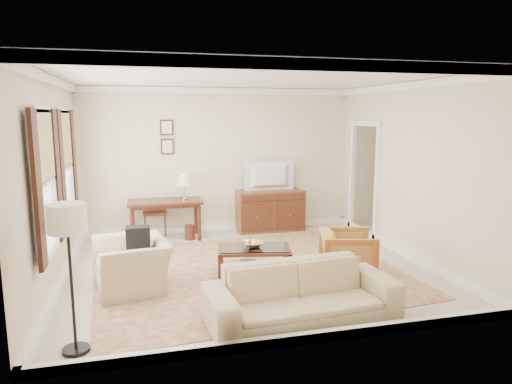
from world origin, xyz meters
name	(u,v)px	position (x,y,z in m)	size (l,w,h in m)	color
room_shell	(248,107)	(0.00, 0.00, 2.47)	(5.51, 5.01, 2.91)	beige
annex_bedroom	(451,216)	(4.49, 1.15, 0.34)	(3.00, 2.70, 2.90)	beige
window_front	(45,183)	(-2.70, -0.70, 1.55)	(0.12, 1.56, 1.80)	#CCB284
window_rear	(65,168)	(-2.70, 0.90, 1.55)	(0.12, 1.56, 1.80)	#CCB284
doorway	(364,181)	(2.71, 1.50, 1.08)	(0.10, 1.12, 2.25)	white
rug	(247,271)	(-0.05, -0.16, 0.01)	(4.45, 3.82, 0.01)	brown
writing_desk	(165,206)	(-1.15, 2.05, 0.65)	(1.38, 0.69, 0.76)	#472114
desk_chair	(154,209)	(-1.34, 2.40, 0.53)	(0.45, 0.45, 1.05)	brown
desk_lamp	(185,187)	(-0.77, 2.05, 1.01)	(0.32, 0.32, 0.50)	silver
framed_prints	(167,137)	(-1.05, 2.47, 1.94)	(0.25, 0.04, 0.68)	#472114
sideboard	(270,210)	(0.98, 2.21, 0.42)	(1.36, 0.52, 0.84)	brown
tv	(271,167)	(0.98, 2.19, 1.33)	(0.99, 0.57, 0.13)	black
coffee_table	(254,254)	(0.01, -0.35, 0.34)	(1.15, 0.81, 0.45)	#472114
fruit_bowl	(253,243)	(-0.01, -0.34, 0.50)	(0.42, 0.42, 0.10)	silver
book_a	(244,262)	(-0.12, -0.20, 0.18)	(0.28, 0.04, 0.38)	brown
book_b	(263,264)	(0.13, -0.37, 0.17)	(0.28, 0.03, 0.38)	brown
striped_armchair	(348,252)	(1.32, -0.75, 0.39)	(0.75, 0.70, 0.77)	#974521
club_armchair	(132,257)	(-1.73, -0.46, 0.46)	(1.06, 0.69, 0.93)	tan
backpack	(138,238)	(-1.64, -0.43, 0.71)	(0.32, 0.22, 0.40)	black
sofa	(302,284)	(0.19, -1.92, 0.43)	(2.22, 0.65, 0.87)	tan
floor_lamp	(68,229)	(-2.27, -2.05, 1.27)	(0.38, 0.38, 1.52)	black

